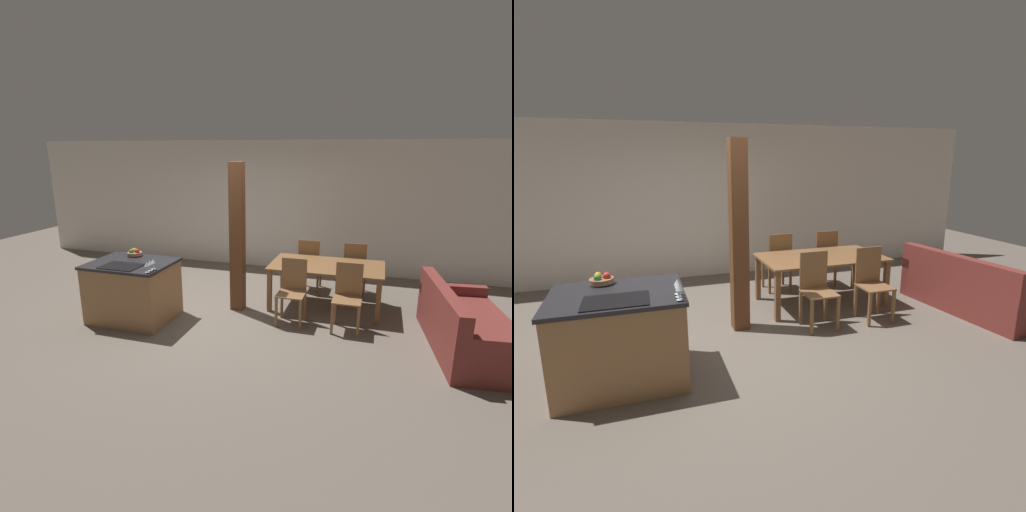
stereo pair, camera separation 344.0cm
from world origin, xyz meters
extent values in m
plane|color=#665B51|center=(0.00, 0.00, 0.00)|extent=(16.00, 16.00, 0.00)
cube|color=silver|center=(0.00, 2.84, 1.35)|extent=(11.20, 0.08, 2.70)
cube|color=#9E7047|center=(-1.13, -0.49, 0.43)|extent=(1.17, 0.91, 0.85)
cube|color=#232328|center=(-1.13, -0.49, 0.87)|extent=(1.21, 0.95, 0.04)
cube|color=black|center=(-1.13, -0.73, 0.90)|extent=(0.56, 0.40, 0.01)
cylinder|color=#99704C|center=(-1.28, -0.16, 0.93)|extent=(0.23, 0.23, 0.05)
sphere|color=red|center=(-1.23, -0.17, 0.98)|extent=(0.08, 0.08, 0.08)
sphere|color=gold|center=(-1.32, -0.12, 0.98)|extent=(0.07, 0.07, 0.07)
sphere|color=#3D8E38|center=(-1.32, -0.20, 0.98)|extent=(0.07, 0.07, 0.07)
cylinder|color=silver|center=(-0.60, -0.90, 0.91)|extent=(0.06, 0.06, 0.00)
cylinder|color=silver|center=(-0.60, -0.90, 0.95)|extent=(0.01, 0.01, 0.08)
cone|color=silver|center=(-0.60, -0.90, 1.02)|extent=(0.06, 0.06, 0.06)
cylinder|color=silver|center=(-0.60, -0.82, 0.91)|extent=(0.06, 0.06, 0.00)
cylinder|color=silver|center=(-0.60, -0.82, 0.95)|extent=(0.01, 0.01, 0.08)
cone|color=silver|center=(-0.60, -0.82, 1.02)|extent=(0.06, 0.06, 0.06)
cylinder|color=silver|center=(-0.60, -0.74, 0.91)|extent=(0.06, 0.06, 0.00)
cylinder|color=silver|center=(-0.60, -0.74, 0.95)|extent=(0.01, 0.01, 0.08)
cone|color=silver|center=(-0.60, -0.74, 1.02)|extent=(0.06, 0.06, 0.06)
cube|color=brown|center=(1.60, 0.83, 0.71)|extent=(1.79, 1.02, 0.03)
cube|color=brown|center=(0.77, 0.39, 0.35)|extent=(0.07, 0.07, 0.69)
cube|color=brown|center=(2.43, 0.39, 0.35)|extent=(0.07, 0.07, 0.69)
cube|color=brown|center=(0.77, 1.28, 0.35)|extent=(0.07, 0.07, 0.69)
cube|color=brown|center=(2.43, 1.28, 0.35)|extent=(0.07, 0.07, 0.69)
cube|color=brown|center=(1.19, 0.02, 0.46)|extent=(0.40, 0.40, 0.02)
cube|color=brown|center=(1.19, 0.21, 0.72)|extent=(0.38, 0.02, 0.48)
cube|color=brown|center=(1.02, -0.16, 0.23)|extent=(0.04, 0.04, 0.45)
cube|color=brown|center=(1.37, -0.16, 0.23)|extent=(0.04, 0.04, 0.45)
cube|color=brown|center=(1.02, 0.20, 0.23)|extent=(0.04, 0.04, 0.45)
cube|color=brown|center=(1.37, 0.20, 0.23)|extent=(0.04, 0.04, 0.45)
cube|color=brown|center=(2.00, 0.02, 0.46)|extent=(0.40, 0.40, 0.02)
cube|color=brown|center=(2.00, 0.21, 0.72)|extent=(0.38, 0.02, 0.48)
cube|color=brown|center=(1.82, -0.16, 0.23)|extent=(0.04, 0.04, 0.45)
cube|color=brown|center=(2.18, -0.16, 0.23)|extent=(0.04, 0.04, 0.45)
cube|color=brown|center=(1.82, 0.20, 0.23)|extent=(0.04, 0.04, 0.45)
cube|color=brown|center=(2.18, 0.20, 0.23)|extent=(0.04, 0.04, 0.45)
cube|color=brown|center=(1.19, 1.64, 0.46)|extent=(0.40, 0.40, 0.02)
cube|color=brown|center=(1.19, 1.45, 0.72)|extent=(0.38, 0.02, 0.48)
cube|color=brown|center=(1.37, 1.82, 0.23)|extent=(0.04, 0.04, 0.45)
cube|color=brown|center=(1.02, 1.82, 0.23)|extent=(0.04, 0.04, 0.45)
cube|color=brown|center=(1.37, 1.47, 0.23)|extent=(0.04, 0.04, 0.45)
cube|color=brown|center=(1.02, 1.47, 0.23)|extent=(0.04, 0.04, 0.45)
cube|color=brown|center=(2.00, 1.64, 0.46)|extent=(0.40, 0.40, 0.02)
cube|color=brown|center=(2.00, 1.45, 0.72)|extent=(0.38, 0.02, 0.48)
cube|color=brown|center=(2.18, 1.82, 0.23)|extent=(0.04, 0.04, 0.45)
cube|color=brown|center=(1.82, 1.82, 0.23)|extent=(0.04, 0.04, 0.45)
cube|color=brown|center=(2.18, 1.47, 0.23)|extent=(0.04, 0.04, 0.45)
cube|color=brown|center=(1.82, 1.47, 0.23)|extent=(0.04, 0.04, 0.45)
cube|color=maroon|center=(3.57, -0.07, 0.22)|extent=(1.13, 2.00, 0.44)
cube|color=maroon|center=(3.20, -0.11, 0.63)|extent=(0.38, 1.91, 0.38)
cube|color=maroon|center=(3.47, 0.81, 0.29)|extent=(0.93, 0.24, 0.58)
cube|color=brown|center=(0.25, 0.35, 1.17)|extent=(0.20, 0.20, 2.34)
camera|label=1|loc=(2.34, -5.38, 2.53)|focal=28.00mm
camera|label=2|loc=(-0.89, -4.28, 2.12)|focal=28.00mm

